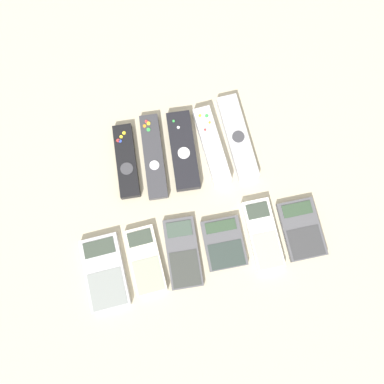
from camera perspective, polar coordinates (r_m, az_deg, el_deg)
ground_plane at (r=0.86m, az=0.35°, el=-1.84°), size 3.00×3.00×0.00m
remote_0 at (r=0.89m, az=-9.97°, el=4.68°), size 0.05×0.18×0.02m
remote_1 at (r=0.88m, az=-5.89°, el=5.43°), size 0.06×0.21×0.02m
remote_2 at (r=0.88m, az=-1.40°, el=6.32°), size 0.07×0.19×0.03m
remote_3 at (r=0.88m, az=3.01°, el=7.08°), size 0.05×0.19×0.03m
remote_4 at (r=0.90m, az=6.92°, el=8.33°), size 0.06×0.21×0.02m
calculator_0 at (r=0.86m, az=-13.15°, el=-11.80°), size 0.09×0.16×0.02m
calculator_1 at (r=0.84m, az=-7.12°, el=-10.27°), size 0.07×0.15×0.02m
calculator_2 at (r=0.84m, az=-1.42°, el=-9.21°), size 0.08×0.16×0.01m
calculator_3 at (r=0.84m, az=4.88°, el=-7.80°), size 0.09×0.11×0.02m
calculator_4 at (r=0.85m, az=10.75°, el=-6.35°), size 0.06×0.16×0.02m
calculator_5 at (r=0.88m, az=16.35°, el=-5.46°), size 0.08×0.13×0.02m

